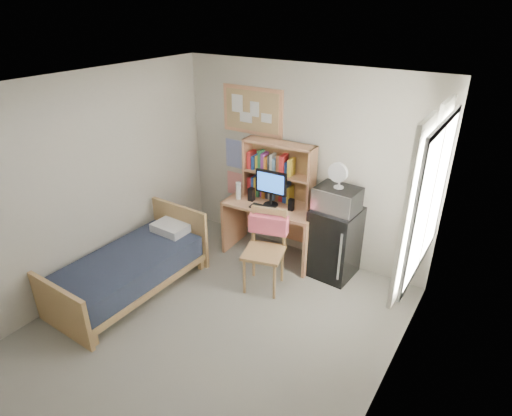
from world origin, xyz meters
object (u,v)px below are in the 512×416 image
Objects in this scene: desk_chair at (264,252)px; microwave at (338,199)px; desk at (272,229)px; desk_fan at (340,176)px; speaker_right at (291,205)px; monitor at (271,189)px; mini_fridge at (334,242)px; bulletin_board at (253,111)px; speaker_left at (251,194)px; bed at (129,274)px.

microwave is at bearing 35.71° from desk_chair.
desk_fan is at bearing -1.43° from desk.
desk_chair is 0.76m from speaker_right.
monitor is 2.97× the size of speaker_right.
desk_chair is at bearing -124.71° from mini_fridge.
mini_fridge is at bearing 5.44° from speaker_right.
bulletin_board is 1.69m from microwave.
speaker_left is 1.15× the size of speaker_right.
monitor is (-0.90, -0.10, 0.57)m from mini_fridge.
monitor is at bearing -171.15° from microwave.
speaker_right is 0.53× the size of desk_fan.
speaker_left is at bearing -170.81° from mini_fridge.
speaker_left is 0.60m from speaker_right.
monitor reaches higher than speaker_left.
bulletin_board is at bearing 141.54° from monitor.
mini_fridge is 5.15× the size of speaker_left.
monitor reaches higher than bed.
bulletin_board is 3.16× the size of desk_fan.
bed is 2.82m from desk_fan.
desk_fan reaches higher than speaker_right.
desk_chair is 1.11m from microwave.
speaker_left reaches higher than bed.
desk_chair is 0.57× the size of bed.
bed is 11.34× the size of speaker_right.
speaker_left reaches higher than mini_fridge.
speaker_right reaches higher than bed.
bulletin_board is at bearing 145.84° from desk.
desk_fan reaches higher than mini_fridge.
desk_chair is at bearing -68.18° from monitor.
bed is at bearing -117.74° from speaker_left.
monitor is (-0.30, 0.65, 0.52)m from desk_chair.
speaker_right is at bearing -168.10° from mini_fridge.
desk_chair is 3.46× the size of desk_fan.
microwave is at bearing 2.39° from monitor.
monitor is at bearing 58.53° from bed.
desk is 7.03× the size of speaker_left.
mini_fridge reaches higher than desk.
bed is at bearing -132.31° from speaker_right.
desk_fan reaches higher than desk.
desk is 0.71× the size of bed.
bulletin_board reaches higher than microwave.
monitor reaches higher than desk_chair.
speaker_left is at bearing -171.75° from microwave.
desk_fan is at bearing 1.79° from speaker_left.
desk is at bearing -174.97° from desk_fan.
speaker_left is (-0.60, 0.64, 0.38)m from desk_chair.
mini_fridge is 5.90× the size of speaker_right.
monitor is 2.59× the size of speaker_left.
bulletin_board reaches higher than speaker_right.
microwave is (1.20, 0.10, 0.20)m from speaker_left.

